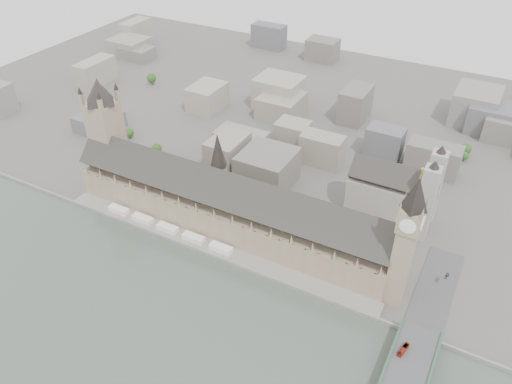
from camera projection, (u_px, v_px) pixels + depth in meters
The scene contains 13 objects.
ground at pixel (215, 242), 388.36m from camera, with size 900.00×900.00×0.00m, color #595651.
embankment_wall at pixel (204, 253), 376.77m from camera, with size 600.00×1.50×3.00m, color gray.
river_terrace at pixel (210, 247), 382.42m from camera, with size 270.00×15.00×2.00m, color gray.
terrace_tents at pixel (167, 228), 396.43m from camera, with size 118.00×7.00×4.00m.
palace_of_westminster at pixel (227, 206), 389.15m from camera, with size 265.00×40.73×55.44m.
elizabeth_tower at pixel (407, 235), 306.97m from camera, with size 17.00×17.00×107.50m.
victoria_tower at pixel (106, 130), 421.63m from camera, with size 30.00×30.00×100.00m.
central_tower at pixel (218, 161), 376.91m from camera, with size 13.00×13.00×48.00m.
westminster_abbey at pixel (394, 193), 398.82m from camera, with size 68.00×36.00×64.00m.
city_skyline_inland at pixel (332, 100), 552.20m from camera, with size 720.00×360.00×38.00m, color gray, non-canonical shape.
park_trees at pixel (242, 192), 430.67m from camera, with size 110.00×30.00×15.00m, color #1E491A, non-canonical shape.
red_bus_north at pixel (403, 350), 293.79m from camera, with size 2.58×11.04×3.08m, color #AF2D14.
car_approach at pixel (447, 276), 343.65m from camera, with size 2.29×5.64×1.64m, color gray.
Camera 1 is at (166.83, -241.86, 258.97)m, focal length 35.00 mm.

